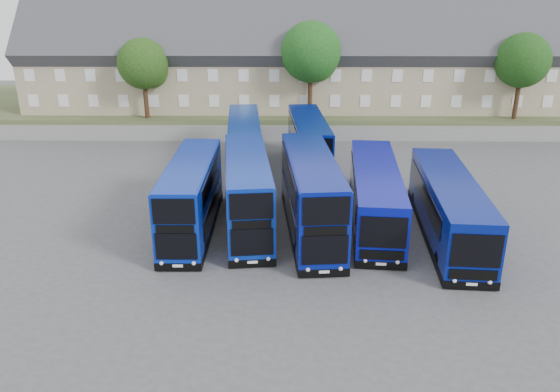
{
  "coord_description": "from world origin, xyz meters",
  "views": [
    {
      "loc": [
        -0.46,
        -27.8,
        14.15
      ],
      "look_at": [
        -0.73,
        3.18,
        2.2
      ],
      "focal_mm": 35.0,
      "sensor_mm": 36.0,
      "label": 1
    }
  ],
  "objects_px": {
    "tree_east": "(523,62)",
    "dd_front_left": "(192,198)",
    "dd_front_mid": "(247,194)",
    "coach_east_a": "(375,196)",
    "tree_west": "(145,66)",
    "tree_far": "(554,51)",
    "tree_mid": "(312,54)"
  },
  "relations": [
    {
      "from": "coach_east_a",
      "to": "dd_front_left",
      "type": "bearing_deg",
      "value": -167.87
    },
    {
      "from": "tree_mid",
      "to": "tree_east",
      "type": "height_order",
      "value": "tree_mid"
    },
    {
      "from": "dd_front_left",
      "to": "tree_west",
      "type": "xyz_separation_m",
      "value": [
        -7.75,
        22.1,
        4.92
      ]
    },
    {
      "from": "dd_front_mid",
      "to": "tree_far",
      "type": "xyz_separation_m",
      "value": [
        30.89,
        28.51,
        5.53
      ]
    },
    {
      "from": "dd_front_mid",
      "to": "tree_far",
      "type": "height_order",
      "value": "tree_far"
    },
    {
      "from": "coach_east_a",
      "to": "tree_far",
      "type": "relative_size",
      "value": 1.54
    },
    {
      "from": "dd_front_left",
      "to": "tree_east",
      "type": "distance_m",
      "value": 36.25
    },
    {
      "from": "dd_front_left",
      "to": "dd_front_mid",
      "type": "relative_size",
      "value": 0.95
    },
    {
      "from": "coach_east_a",
      "to": "tree_mid",
      "type": "bearing_deg",
      "value": 103.46
    },
    {
      "from": "tree_east",
      "to": "dd_front_left",
      "type": "bearing_deg",
      "value": -141.97
    },
    {
      "from": "tree_west",
      "to": "tree_far",
      "type": "distance_m",
      "value": 42.58
    },
    {
      "from": "tree_west",
      "to": "tree_mid",
      "type": "xyz_separation_m",
      "value": [
        16.0,
        0.5,
        1.02
      ]
    },
    {
      "from": "coach_east_a",
      "to": "tree_east",
      "type": "height_order",
      "value": "tree_east"
    },
    {
      "from": "coach_east_a",
      "to": "tree_west",
      "type": "height_order",
      "value": "tree_west"
    },
    {
      "from": "tree_mid",
      "to": "coach_east_a",
      "type": "bearing_deg",
      "value": -81.66
    },
    {
      "from": "dd_front_left",
      "to": "tree_mid",
      "type": "distance_m",
      "value": 24.78
    },
    {
      "from": "dd_front_left",
      "to": "tree_west",
      "type": "height_order",
      "value": "tree_west"
    },
    {
      "from": "dd_front_left",
      "to": "tree_mid",
      "type": "bearing_deg",
      "value": 69.66
    },
    {
      "from": "tree_far",
      "to": "dd_front_mid",
      "type": "bearing_deg",
      "value": -137.3
    },
    {
      "from": "dd_front_left",
      "to": "tree_west",
      "type": "relative_size",
      "value": 1.43
    },
    {
      "from": "dd_front_mid",
      "to": "dd_front_left",
      "type": "bearing_deg",
      "value": -176.0
    },
    {
      "from": "tree_east",
      "to": "dd_front_mid",
      "type": "bearing_deg",
      "value": -139.17
    },
    {
      "from": "tree_west",
      "to": "tree_east",
      "type": "relative_size",
      "value": 0.94
    },
    {
      "from": "dd_front_mid",
      "to": "tree_mid",
      "type": "bearing_deg",
      "value": 71.48
    },
    {
      "from": "tree_far",
      "to": "tree_east",
      "type": "bearing_deg",
      "value": -130.6
    },
    {
      "from": "dd_front_mid",
      "to": "tree_far",
      "type": "bearing_deg",
      "value": 36.71
    },
    {
      "from": "tree_mid",
      "to": "tree_west",
      "type": "bearing_deg",
      "value": -178.21
    },
    {
      "from": "dd_front_mid",
      "to": "tree_east",
      "type": "distance_m",
      "value": 33.3
    },
    {
      "from": "tree_mid",
      "to": "tree_east",
      "type": "distance_m",
      "value": 20.02
    },
    {
      "from": "dd_front_mid",
      "to": "tree_east",
      "type": "height_order",
      "value": "tree_east"
    },
    {
      "from": "dd_front_left",
      "to": "tree_mid",
      "type": "height_order",
      "value": "tree_mid"
    },
    {
      "from": "dd_front_mid",
      "to": "coach_east_a",
      "type": "relative_size",
      "value": 0.86
    }
  ]
}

